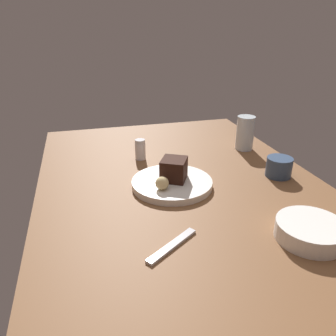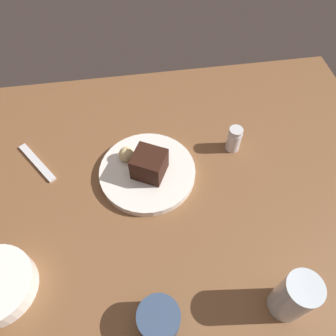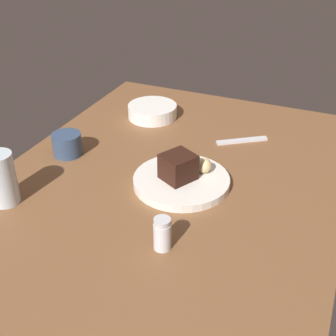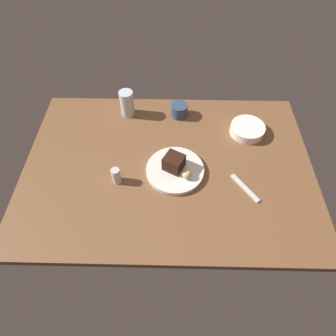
{
  "view_description": "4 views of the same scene",
  "coord_description": "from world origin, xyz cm",
  "px_view_note": "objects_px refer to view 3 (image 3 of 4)",
  "views": [
    {
      "loc": [
        86.83,
        -26.98,
        48.17
      ],
      "look_at": [
        -1.74,
        -3.42,
        6.9
      ],
      "focal_mm": 35.59,
      "sensor_mm": 36.0,
      "label": 1
    },
    {
      "loc": [
        4.61,
        41.85,
        69.96
      ],
      "look_at": [
        -2.18,
        -2.85,
        5.46
      ],
      "focal_mm": 34.57,
      "sensor_mm": 36.0,
      "label": 2
    },
    {
      "loc": [
        -84.72,
        -37.54,
        64.93
      ],
      "look_at": [
        0.67,
        -0.78,
        8.28
      ],
      "focal_mm": 49.03,
      "sensor_mm": 36.0,
      "label": 3
    },
    {
      "loc": [
        1.51,
        -73.71,
        97.81
      ],
      "look_at": [
        0.03,
        -5.12,
        7.58
      ],
      "focal_mm": 30.76,
      "sensor_mm": 36.0,
      "label": 4
    }
  ],
  "objects_px": {
    "dessert_plate": "(181,181)",
    "side_bowl": "(152,111)",
    "water_glass": "(2,179)",
    "chocolate_cake_slice": "(178,167)",
    "coffee_cup": "(67,144)",
    "dessert_spoon": "(242,141)",
    "salt_shaker": "(162,234)",
    "bread_roll": "(204,166)"
  },
  "relations": [
    {
      "from": "salt_shaker",
      "to": "side_bowl",
      "type": "height_order",
      "value": "salt_shaker"
    },
    {
      "from": "chocolate_cake_slice",
      "to": "salt_shaker",
      "type": "relative_size",
      "value": 1.03
    },
    {
      "from": "coffee_cup",
      "to": "chocolate_cake_slice",
      "type": "bearing_deg",
      "value": -93.92
    },
    {
      "from": "dessert_plate",
      "to": "chocolate_cake_slice",
      "type": "xyz_separation_m",
      "value": [
        -0.01,
        0.01,
        0.04
      ]
    },
    {
      "from": "side_bowl",
      "to": "dessert_plate",
      "type": "bearing_deg",
      "value": -144.78
    },
    {
      "from": "side_bowl",
      "to": "salt_shaker",
      "type": "bearing_deg",
      "value": -153.2
    },
    {
      "from": "dessert_plate",
      "to": "side_bowl",
      "type": "relative_size",
      "value": 1.54
    },
    {
      "from": "chocolate_cake_slice",
      "to": "side_bowl",
      "type": "relative_size",
      "value": 0.48
    },
    {
      "from": "dessert_plate",
      "to": "side_bowl",
      "type": "height_order",
      "value": "side_bowl"
    },
    {
      "from": "dessert_plate",
      "to": "salt_shaker",
      "type": "relative_size",
      "value": 3.3
    },
    {
      "from": "chocolate_cake_slice",
      "to": "coffee_cup",
      "type": "bearing_deg",
      "value": 86.08
    },
    {
      "from": "chocolate_cake_slice",
      "to": "water_glass",
      "type": "distance_m",
      "value": 0.4
    },
    {
      "from": "water_glass",
      "to": "chocolate_cake_slice",
      "type": "bearing_deg",
      "value": -56.72
    },
    {
      "from": "bread_roll",
      "to": "water_glass",
      "type": "relative_size",
      "value": 0.3
    },
    {
      "from": "bread_roll",
      "to": "chocolate_cake_slice",
      "type": "bearing_deg",
      "value": 136.93
    },
    {
      "from": "chocolate_cake_slice",
      "to": "dessert_spoon",
      "type": "relative_size",
      "value": 0.49
    },
    {
      "from": "bread_roll",
      "to": "salt_shaker",
      "type": "xyz_separation_m",
      "value": [
        -0.28,
        -0.01,
        -0.0
      ]
    },
    {
      "from": "side_bowl",
      "to": "chocolate_cake_slice",
      "type": "bearing_deg",
      "value": -146.04
    },
    {
      "from": "water_glass",
      "to": "side_bowl",
      "type": "bearing_deg",
      "value": -11.84
    },
    {
      "from": "dessert_spoon",
      "to": "bread_roll",
      "type": "bearing_deg",
      "value": 46.14
    },
    {
      "from": "water_glass",
      "to": "side_bowl",
      "type": "distance_m",
      "value": 0.57
    },
    {
      "from": "dessert_plate",
      "to": "salt_shaker",
      "type": "distance_m",
      "value": 0.24
    },
    {
      "from": "coffee_cup",
      "to": "dessert_spoon",
      "type": "bearing_deg",
      "value": -58.23
    },
    {
      "from": "side_bowl",
      "to": "coffee_cup",
      "type": "relative_size",
      "value": 1.95
    },
    {
      "from": "water_glass",
      "to": "bread_roll",
      "type": "bearing_deg",
      "value": -54.7
    },
    {
      "from": "salt_shaker",
      "to": "bread_roll",
      "type": "bearing_deg",
      "value": 2.0
    },
    {
      "from": "chocolate_cake_slice",
      "to": "side_bowl",
      "type": "xyz_separation_m",
      "value": [
        0.33,
        0.22,
        -0.03
      ]
    },
    {
      "from": "salt_shaker",
      "to": "dessert_spoon",
      "type": "bearing_deg",
      "value": -2.88
    },
    {
      "from": "chocolate_cake_slice",
      "to": "dessert_plate",
      "type": "bearing_deg",
      "value": -51.5
    },
    {
      "from": "side_bowl",
      "to": "dessert_spoon",
      "type": "height_order",
      "value": "side_bowl"
    },
    {
      "from": "bread_roll",
      "to": "coffee_cup",
      "type": "xyz_separation_m",
      "value": [
        -0.03,
        0.38,
        -0.01
      ]
    },
    {
      "from": "salt_shaker",
      "to": "side_bowl",
      "type": "relative_size",
      "value": 0.46
    },
    {
      "from": "water_glass",
      "to": "salt_shaker",
      "type": "bearing_deg",
      "value": -90.39
    },
    {
      "from": "bread_roll",
      "to": "coffee_cup",
      "type": "height_order",
      "value": "coffee_cup"
    },
    {
      "from": "salt_shaker",
      "to": "water_glass",
      "type": "xyz_separation_m",
      "value": [
        0.0,
        0.4,
        0.03
      ]
    },
    {
      "from": "chocolate_cake_slice",
      "to": "dessert_spoon",
      "type": "distance_m",
      "value": 0.3
    },
    {
      "from": "chocolate_cake_slice",
      "to": "water_glass",
      "type": "height_order",
      "value": "water_glass"
    },
    {
      "from": "dessert_spoon",
      "to": "water_glass",
      "type": "bearing_deg",
      "value": 14.87
    },
    {
      "from": "dessert_plate",
      "to": "dessert_spoon",
      "type": "distance_m",
      "value": 0.29
    },
    {
      "from": "chocolate_cake_slice",
      "to": "bread_roll",
      "type": "xyz_separation_m",
      "value": [
        0.05,
        -0.05,
        -0.01
      ]
    },
    {
      "from": "dessert_plate",
      "to": "salt_shaker",
      "type": "height_order",
      "value": "salt_shaker"
    },
    {
      "from": "dessert_plate",
      "to": "dessert_spoon",
      "type": "bearing_deg",
      "value": -15.53
    }
  ]
}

